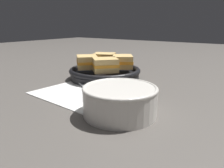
# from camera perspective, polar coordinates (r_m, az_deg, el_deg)

# --- Properties ---
(ground_plane) EXTENTS (4.00, 4.00, 0.00)m
(ground_plane) POSITION_cam_1_polar(r_m,az_deg,el_deg) (0.61, -2.27, -3.72)
(ground_plane) COLOR #56514C
(napkin) EXTENTS (0.30, 0.26, 0.00)m
(napkin) POSITION_cam_1_polar(r_m,az_deg,el_deg) (0.65, -6.39, -2.22)
(napkin) COLOR white
(napkin) RESTS_ON ground_plane
(soup_bowl) EXTENTS (0.17, 0.17, 0.07)m
(soup_bowl) POSITION_cam_1_polar(r_m,az_deg,el_deg) (0.49, 2.07, -3.90)
(soup_bowl) COLOR silver
(soup_bowl) RESTS_ON ground_plane
(spoon) EXTENTS (0.14, 0.08, 0.01)m
(spoon) POSITION_cam_1_polar(r_m,az_deg,el_deg) (0.65, -5.51, -1.78)
(spoon) COLOR #B7B7BC
(spoon) RESTS_ON napkin
(skillet) EXTENTS (0.30, 0.32, 0.04)m
(skillet) POSITION_cam_1_polar(r_m,az_deg,el_deg) (0.82, -1.88, 2.83)
(skillet) COLOR black
(skillet) RESTS_ON ground_plane
(sandwich_near_left) EXTENTS (0.11, 0.11, 0.05)m
(sandwich_near_left) POSITION_cam_1_polar(r_m,az_deg,el_deg) (0.81, 2.73, 5.86)
(sandwich_near_left) COLOR #DBB26B
(sandwich_near_left) RESTS_ON skillet
(sandwich_near_right) EXTENTS (0.11, 0.10, 0.05)m
(sandwich_near_right) POSITION_cam_1_polar(r_m,az_deg,el_deg) (0.87, -1.99, 6.54)
(sandwich_near_right) COLOR #DBB26B
(sandwich_near_right) RESTS_ON skillet
(sandwich_far_left) EXTENTS (0.11, 0.11, 0.05)m
(sandwich_far_left) POSITION_cam_1_polar(r_m,az_deg,el_deg) (0.81, -6.52, 5.75)
(sandwich_far_left) COLOR #DBB26B
(sandwich_far_left) RESTS_ON skillet
(sandwich_far_right) EXTENTS (0.11, 0.11, 0.05)m
(sandwich_far_right) POSITION_cam_1_polar(r_m,az_deg,el_deg) (0.74, -1.77, 4.98)
(sandwich_far_right) COLOR #DBB26B
(sandwich_far_right) RESTS_ON skillet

